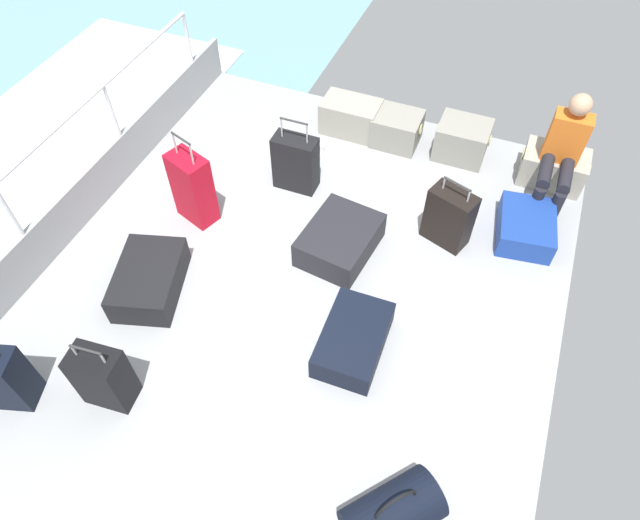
# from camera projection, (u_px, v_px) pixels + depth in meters

# --- Properties ---
(ground_plane) EXTENTS (4.40, 5.20, 0.06)m
(ground_plane) POSITION_uv_depth(u_px,v_px,m) (299.00, 284.00, 4.92)
(ground_plane) COLOR #939699
(gunwale_port) EXTENTS (0.06, 5.20, 0.45)m
(gunwale_port) POSITION_uv_depth(u_px,v_px,m) (84.00, 198.00, 5.23)
(gunwale_port) COLOR #939699
(gunwale_port) RESTS_ON ground_plane
(railing_port) EXTENTS (0.04, 4.20, 1.02)m
(railing_port) POSITION_uv_depth(u_px,v_px,m) (62.00, 152.00, 4.80)
(railing_port) COLOR silver
(railing_port) RESTS_ON ground_plane
(cargo_crate_0) EXTENTS (0.65, 0.39, 0.36)m
(cargo_crate_0) POSITION_uv_depth(u_px,v_px,m) (351.00, 117.00, 6.07)
(cargo_crate_0) COLOR gray
(cargo_crate_0) RESTS_ON ground_plane
(cargo_crate_1) EXTENTS (0.52, 0.42, 0.34)m
(cargo_crate_1) POSITION_uv_depth(u_px,v_px,m) (397.00, 129.00, 5.96)
(cargo_crate_1) COLOR gray
(cargo_crate_1) RESTS_ON ground_plane
(cargo_crate_2) EXTENTS (0.55, 0.43, 0.38)m
(cargo_crate_2) POSITION_uv_depth(u_px,v_px,m) (462.00, 140.00, 5.81)
(cargo_crate_2) COLOR gray
(cargo_crate_2) RESTS_ON ground_plane
(cargo_crate_3) EXTENTS (0.65, 0.40, 0.34)m
(cargo_crate_3) POSITION_uv_depth(u_px,v_px,m) (553.00, 167.00, 5.58)
(cargo_crate_3) COLOR #9E9989
(cargo_crate_3) RESTS_ON ground_plane
(passenger_seated) EXTENTS (0.34, 0.66, 1.04)m
(passenger_seated) POSITION_uv_depth(u_px,v_px,m) (563.00, 150.00, 5.19)
(passenger_seated) COLOR orange
(passenger_seated) RESTS_ON ground_plane
(suitcase_0) EXTENTS (0.70, 0.87, 0.27)m
(suitcase_0) POSITION_uv_depth(u_px,v_px,m) (149.00, 279.00, 4.75)
(suitcase_0) COLOR black
(suitcase_0) RESTS_ON ground_plane
(suitcase_1) EXTENTS (0.42, 0.34, 0.94)m
(suitcase_1) POSITION_uv_depth(u_px,v_px,m) (193.00, 188.00, 5.12)
(suitcase_1) COLOR #B70C1E
(suitcase_1) RESTS_ON ground_plane
(suitcase_2) EXTENTS (0.42, 0.23, 0.79)m
(suitcase_2) POSITION_uv_depth(u_px,v_px,m) (296.00, 163.00, 5.44)
(suitcase_2) COLOR black
(suitcase_2) RESTS_ON ground_plane
(suitcase_3) EXTENTS (0.49, 0.75, 0.24)m
(suitcase_3) POSITION_uv_depth(u_px,v_px,m) (353.00, 340.00, 4.40)
(suitcase_3) COLOR black
(suitcase_3) RESTS_ON ground_plane
(suitcase_4) EXTENTS (0.38, 0.27, 0.68)m
(suitcase_4) POSITION_uv_depth(u_px,v_px,m) (103.00, 377.00, 4.02)
(suitcase_4) COLOR black
(suitcase_4) RESTS_ON ground_plane
(suitcase_6) EXTENTS (0.46, 0.34, 0.70)m
(suitcase_6) POSITION_uv_depth(u_px,v_px,m) (449.00, 217.00, 5.00)
(suitcase_6) COLOR black
(suitcase_6) RESTS_ON ground_plane
(suitcase_7) EXTENTS (0.57, 0.69, 0.24)m
(suitcase_7) POSITION_uv_depth(u_px,v_px,m) (526.00, 227.00, 5.15)
(suitcase_7) COLOR navy
(suitcase_7) RESTS_ON ground_plane
(suitcase_8) EXTENTS (0.65, 0.80, 0.28)m
(suitcase_8) POSITION_uv_depth(u_px,v_px,m) (340.00, 240.00, 5.02)
(suitcase_8) COLOR black
(suitcase_8) RESTS_ON ground_plane
(duffel_bag) EXTENTS (0.66, 0.70, 0.51)m
(duffel_bag) POSITION_uv_depth(u_px,v_px,m) (393.00, 514.00, 3.54)
(duffel_bag) COLOR black
(duffel_bag) RESTS_ON ground_plane
(paper_cup) EXTENTS (0.08, 0.08, 0.10)m
(paper_cup) POSITION_uv_depth(u_px,v_px,m) (320.00, 148.00, 5.95)
(paper_cup) COLOR white
(paper_cup) RESTS_ON ground_plane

